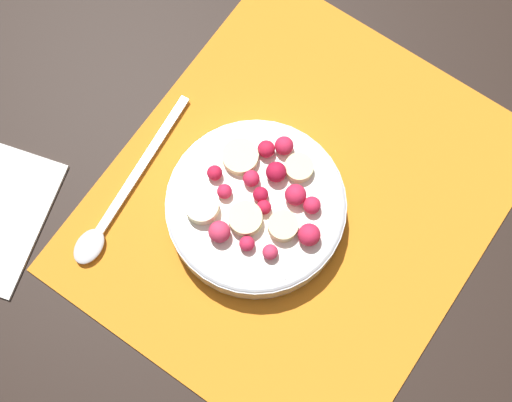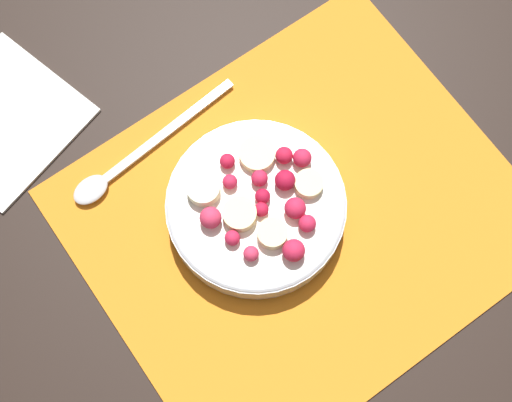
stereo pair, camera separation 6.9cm
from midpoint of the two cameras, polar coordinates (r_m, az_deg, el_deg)
name	(u,v)px [view 1 (the left image)]	position (r m, az deg, el deg)	size (l,w,h in m)	color
ground_plane	(298,203)	(0.73, 0.72, -0.58)	(3.00, 3.00, 0.00)	black
placemat	(298,202)	(0.73, 0.72, -0.51)	(0.43, 0.37, 0.01)	orange
fruit_bowl	(256,206)	(0.70, -2.72, -0.89)	(0.18, 0.18, 0.06)	silver
spoon	(113,210)	(0.74, -13.98, -1.17)	(0.21, 0.04, 0.01)	silver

